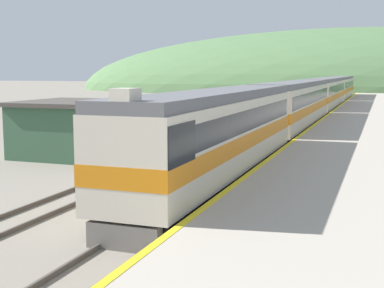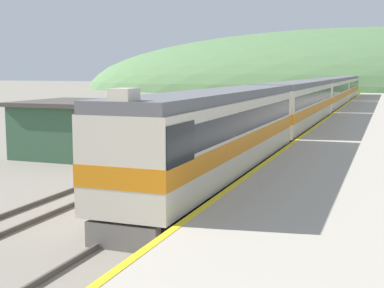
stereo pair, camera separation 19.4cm
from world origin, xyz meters
The scene contains 9 objects.
track_main centered at (0.00, 70.00, 0.08)m, with size 1.52×180.00×0.16m.
track_siding centered at (-4.84, 70.00, 0.08)m, with size 1.52×180.00×0.16m.
platform centered at (5.01, 50.00, 0.46)m, with size 6.74×140.00×0.92m.
distant_hills centered at (0.00, 150.95, 0.00)m, with size 155.73×70.08×32.25m.
station_shed centered at (-10.68, 34.05, 1.70)m, with size 6.55×6.57×3.36m.
express_train_lead_car centered at (0.00, 28.48, 2.35)m, with size 2.95×19.24×4.66m.
carriage_second centered at (0.00, 50.58, 2.34)m, with size 2.94×22.74×4.30m.
carriage_third centered at (0.00, 74.20, 2.34)m, with size 2.94×22.74×4.30m.
carriage_fourth centered at (0.00, 97.82, 2.34)m, with size 2.94×22.74×4.30m.
Camera 1 is at (6.91, 5.91, 5.14)m, focal length 50.00 mm.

